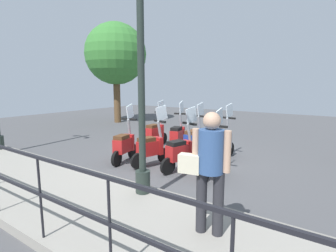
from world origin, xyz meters
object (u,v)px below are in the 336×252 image
object	(u,v)px
scooter_near_2	(151,147)
scooter_far_0	(222,142)
lamp_post_near	(141,92)
scooter_far_3	(155,132)
scooter_near_1	(181,151)
scooter_near_3	(125,144)
scooter_far_2	(178,135)
tree_large	(116,54)
pedestrian_with_bag	(209,164)
scooter_far_1	(194,139)
scooter_near_0	(213,157)

from	to	relation	value
scooter_near_2	scooter_far_0	world-z (taller)	same
lamp_post_near	scooter_far_3	size ratio (longest dim) A/B	2.65
scooter_near_1	scooter_near_3	distance (m)	1.64
scooter_far_2	tree_large	bearing A→B (deg)	48.02
scooter_near_3	lamp_post_near	bearing A→B (deg)	-142.03
lamp_post_near	scooter_near_3	xyz separation A→B (m)	(1.53, 1.92, -1.47)
scooter_near_2	scooter_far_0	bearing A→B (deg)	-20.75
scooter_near_3	scooter_near_1	bearing A→B (deg)	-95.72
lamp_post_near	scooter_near_1	distance (m)	2.30
pedestrian_with_bag	scooter_far_1	bearing A→B (deg)	19.64
pedestrian_with_bag	tree_large	world-z (taller)	tree_large
tree_large	scooter_near_0	xyz separation A→B (m)	(-4.97, -7.98, -3.15)
tree_large	scooter_far_0	size ratio (longest dim) A/B	3.42
scooter_far_2	scooter_near_2	bearing A→B (deg)	177.32
tree_large	scooter_near_1	distance (m)	9.28
pedestrian_with_bag	scooter_near_0	distance (m)	2.55
pedestrian_with_bag	scooter_far_1	world-z (taller)	pedestrian_with_bag
tree_large	scooter_far_2	size ratio (longest dim) A/B	3.42
scooter_far_0	scooter_far_3	size ratio (longest dim) A/B	1.00
tree_large	scooter_near_2	distance (m)	8.70
scooter_far_2	scooter_far_3	bearing A→B (deg)	78.14
scooter_far_0	scooter_near_3	bearing A→B (deg)	138.59
scooter_near_3	scooter_far_2	xyz separation A→B (m)	(1.91, -0.47, 0.00)
scooter_near_2	scooter_near_0	bearing A→B (deg)	-70.69
scooter_near_0	lamp_post_near	bearing A→B (deg)	161.59
tree_large	scooter_near_2	bearing A→B (deg)	-128.64
scooter_far_3	scooter_near_3	bearing A→B (deg)	-167.91
scooter_near_3	scooter_far_1	bearing A→B (deg)	-49.25
scooter_near_1	scooter_far_0	xyz separation A→B (m)	(1.56, -0.40, 0.00)
scooter_near_2	scooter_near_3	bearing A→B (deg)	115.83
tree_large	scooter_far_3	size ratio (longest dim) A/B	3.42
lamp_post_near	scooter_near_1	xyz separation A→B (m)	(1.75, 0.29, -1.47)
tree_large	pedestrian_with_bag	bearing A→B (deg)	-128.89
lamp_post_near	scooter_far_0	distance (m)	3.62
scooter_far_0	scooter_far_2	world-z (taller)	same
pedestrian_with_bag	scooter_near_0	world-z (taller)	pedestrian_with_bag
pedestrian_with_bag	scooter_far_3	bearing A→B (deg)	32.81
tree_large	scooter_far_0	distance (m)	8.88
scooter_far_0	tree_large	bearing A→B (deg)	72.93
scooter_far_1	scooter_near_3	bearing A→B (deg)	146.13
pedestrian_with_bag	scooter_near_2	size ratio (longest dim) A/B	1.03
tree_large	scooter_far_2	xyz separation A→B (m)	(-3.30, -6.01, -3.15)
pedestrian_with_bag	scooter_near_3	bearing A→B (deg)	47.76
scooter_near_0	scooter_near_3	xyz separation A→B (m)	(-0.23, 2.45, 0.00)
scooter_near_2	scooter_far_3	size ratio (longest dim) A/B	1.00
scooter_far_2	scooter_far_3	world-z (taller)	same
lamp_post_near	scooter_far_1	distance (m)	3.58
tree_large	scooter_far_2	bearing A→B (deg)	-118.75
scooter_near_2	scooter_near_1	bearing A→B (deg)	-68.25
tree_large	scooter_near_1	size ratio (longest dim) A/B	3.42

